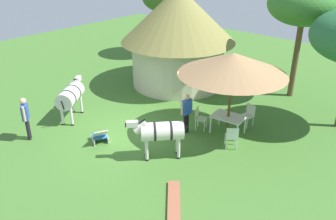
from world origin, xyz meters
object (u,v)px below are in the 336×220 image
at_px(patio_dining_table, 228,118).
at_px(patio_chair_west_end, 249,114).
at_px(patio_chair_near_hut, 199,117).
at_px(standing_watcher, 26,115).
at_px(zebra_by_umbrella, 71,95).
at_px(striped_lounge_chair, 100,136).
at_px(zebra_nearest_camera, 161,132).
at_px(patio_chair_near_lawn, 232,136).
at_px(shade_umbrella, 233,64).
at_px(guest_beside_umbrella, 186,110).
at_px(thatched_hut, 178,33).
at_px(acacia_tree_far_lawn, 304,4).

bearing_deg(patio_dining_table, patio_chair_west_end, 76.37).
relative_size(patio_chair_near_hut, standing_watcher, 0.53).
bearing_deg(zebra_by_umbrella, patio_chair_near_hut, -3.65).
height_order(striped_lounge_chair, zebra_nearest_camera, zebra_nearest_camera).
relative_size(patio_dining_table, patio_chair_near_lawn, 1.50).
height_order(shade_umbrella, patio_chair_west_end, shade_umbrella).
height_order(patio_chair_west_end, guest_beside_umbrella, guest_beside_umbrella).
relative_size(patio_chair_west_end, guest_beside_umbrella, 0.55).
relative_size(standing_watcher, striped_lounge_chair, 1.81).
bearing_deg(patio_chair_near_lawn, zebra_nearest_camera, -165.61).
xyz_separation_m(patio_chair_near_hut, patio_chair_west_end, (1.35, 1.57, 0.00)).
relative_size(zebra_nearest_camera, zebra_by_umbrella, 0.88).
bearing_deg(patio_dining_table, guest_beside_umbrella, -141.35).
bearing_deg(thatched_hut, patio_dining_table, -29.92).
bearing_deg(zebra_nearest_camera, guest_beside_umbrella, -35.14).
xyz_separation_m(shade_umbrella, patio_chair_near_lawn, (0.73, -0.90, -2.35)).
distance_m(shade_umbrella, zebra_nearest_camera, 3.63).
bearing_deg(standing_watcher, patio_chair_west_end, 84.17).
bearing_deg(shade_umbrella, acacia_tree_far_lawn, 87.00).
height_order(shade_umbrella, striped_lounge_chair, shade_umbrella).
relative_size(shade_umbrella, patio_chair_near_hut, 4.50).
distance_m(striped_lounge_chair, acacia_tree_far_lawn, 10.51).
relative_size(patio_chair_near_hut, acacia_tree_far_lawn, 0.17).
xyz_separation_m(shade_umbrella, acacia_tree_far_lawn, (0.27, 5.25, 1.48)).
bearing_deg(patio_chair_west_end, shade_umbrella, 90.00).
height_order(patio_chair_near_lawn, patio_chair_west_end, same).
distance_m(guest_beside_umbrella, acacia_tree_far_lawn, 7.29).
height_order(patio_dining_table, standing_watcher, standing_watcher).
height_order(thatched_hut, patio_chair_near_lawn, thatched_hut).
bearing_deg(patio_chair_near_hut, patio_chair_near_lawn, 53.31).
xyz_separation_m(patio_chair_west_end, striped_lounge_chair, (-3.51, -4.90, -0.26)).
height_order(guest_beside_umbrella, acacia_tree_far_lawn, acacia_tree_far_lawn).
xyz_separation_m(patio_chair_near_hut, guest_beside_umbrella, (-0.20, -0.58, 0.46)).
bearing_deg(patio_chair_near_lawn, guest_beside_umbrella, 144.46).
relative_size(thatched_hut, patio_chair_near_lawn, 6.44).
xyz_separation_m(zebra_by_umbrella, acacia_tree_far_lawn, (5.97, 8.50, 3.30)).
relative_size(thatched_hut, zebra_nearest_camera, 3.38).
relative_size(striped_lounge_chair, zebra_by_umbrella, 0.48).
bearing_deg(patio_chair_west_end, guest_beside_umbrella, 67.81).
xyz_separation_m(patio_chair_near_lawn, guest_beside_umbrella, (-2.01, -0.12, 0.46)).
height_order(patio_dining_table, guest_beside_umbrella, guest_beside_umbrella).
xyz_separation_m(patio_chair_west_end, guest_beside_umbrella, (-1.55, -2.15, 0.46)).
height_order(thatched_hut, shade_umbrella, thatched_hut).
bearing_deg(guest_beside_umbrella, patio_chair_near_hut, 165.09).
relative_size(guest_beside_umbrella, striped_lounge_chair, 1.73).
distance_m(patio_dining_table, patio_chair_west_end, 1.17).
distance_m(patio_chair_near_hut, patio_chair_west_end, 2.07).
distance_m(thatched_hut, patio_dining_table, 6.06).
distance_m(shade_umbrella, patio_chair_near_hut, 2.62).
bearing_deg(patio_chair_near_hut, zebra_nearest_camera, -17.02).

